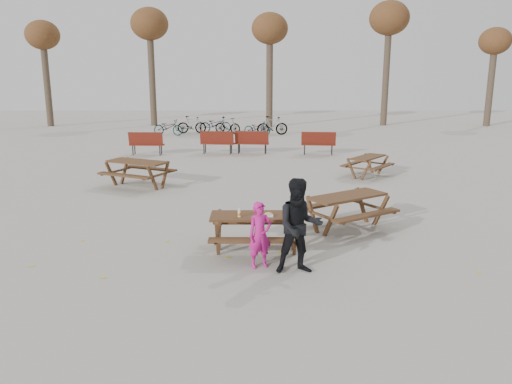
{
  "coord_description": "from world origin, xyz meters",
  "views": [
    {
      "loc": [
        -0.05,
        -9.44,
        3.47
      ],
      "look_at": [
        0.0,
        1.0,
        1.0
      ],
      "focal_mm": 35.0,
      "sensor_mm": 36.0,
      "label": 1
    }
  ],
  "objects_px": {
    "main_picnic_table": "(256,224)",
    "soda_bottle": "(239,213)",
    "picnic_table_north": "(138,174)",
    "picnic_table_far": "(367,166)",
    "adult": "(299,226)",
    "food_tray": "(268,216)",
    "picnic_table_east": "(347,212)",
    "child": "(260,235)"
  },
  "relations": [
    {
      "from": "soda_bottle",
      "to": "picnic_table_north",
      "type": "distance_m",
      "value": 7.0
    },
    {
      "from": "food_tray",
      "to": "picnic_table_east",
      "type": "relative_size",
      "value": 0.1
    },
    {
      "from": "picnic_table_east",
      "to": "child",
      "type": "bearing_deg",
      "value": -163.74
    },
    {
      "from": "main_picnic_table",
      "to": "adult",
      "type": "bearing_deg",
      "value": -54.08
    },
    {
      "from": "soda_bottle",
      "to": "picnic_table_far",
      "type": "relative_size",
      "value": 0.1
    },
    {
      "from": "soda_bottle",
      "to": "picnic_table_north",
      "type": "xyz_separation_m",
      "value": [
        -3.37,
        6.12,
        -0.43
      ]
    },
    {
      "from": "soda_bottle",
      "to": "picnic_table_far",
      "type": "xyz_separation_m",
      "value": [
        4.23,
        7.75,
        -0.5
      ]
    },
    {
      "from": "adult",
      "to": "picnic_table_east",
      "type": "xyz_separation_m",
      "value": [
        1.34,
        2.6,
        -0.46
      ]
    },
    {
      "from": "child",
      "to": "picnic_table_far",
      "type": "relative_size",
      "value": 0.76
    },
    {
      "from": "child",
      "to": "adult",
      "type": "xyz_separation_m",
      "value": [
        0.69,
        -0.26,
        0.24
      ]
    },
    {
      "from": "picnic_table_east",
      "to": "picnic_table_far",
      "type": "xyz_separation_m",
      "value": [
        1.82,
        6.04,
        -0.05
      ]
    },
    {
      "from": "child",
      "to": "food_tray",
      "type": "bearing_deg",
      "value": 54.36
    },
    {
      "from": "adult",
      "to": "picnic_table_east",
      "type": "relative_size",
      "value": 0.93
    },
    {
      "from": "picnic_table_north",
      "to": "picnic_table_east",
      "type": "bearing_deg",
      "value": -11.4
    },
    {
      "from": "main_picnic_table",
      "to": "picnic_table_north",
      "type": "distance_m",
      "value": 7.02
    },
    {
      "from": "soda_bottle",
      "to": "picnic_table_east",
      "type": "height_order",
      "value": "soda_bottle"
    },
    {
      "from": "food_tray",
      "to": "child",
      "type": "relative_size",
      "value": 0.15
    },
    {
      "from": "picnic_table_east",
      "to": "picnic_table_far",
      "type": "distance_m",
      "value": 6.31
    },
    {
      "from": "food_tray",
      "to": "adult",
      "type": "relative_size",
      "value": 0.1
    },
    {
      "from": "main_picnic_table",
      "to": "soda_bottle",
      "type": "xyz_separation_m",
      "value": [
        -0.33,
        -0.15,
        0.26
      ]
    },
    {
      "from": "main_picnic_table",
      "to": "adult",
      "type": "height_order",
      "value": "adult"
    },
    {
      "from": "picnic_table_north",
      "to": "picnic_table_far",
      "type": "distance_m",
      "value": 7.77
    },
    {
      "from": "adult",
      "to": "picnic_table_north",
      "type": "height_order",
      "value": "adult"
    },
    {
      "from": "main_picnic_table",
      "to": "adult",
      "type": "distance_m",
      "value": 1.32
    },
    {
      "from": "food_tray",
      "to": "child",
      "type": "xyz_separation_m",
      "value": [
        -0.17,
        -0.66,
        -0.18
      ]
    },
    {
      "from": "soda_bottle",
      "to": "adult",
      "type": "xyz_separation_m",
      "value": [
        1.08,
        -0.89,
        0.01
      ]
    },
    {
      "from": "main_picnic_table",
      "to": "adult",
      "type": "xyz_separation_m",
      "value": [
        0.76,
        -1.04,
        0.27
      ]
    },
    {
      "from": "food_tray",
      "to": "child",
      "type": "bearing_deg",
      "value": -104.63
    },
    {
      "from": "picnic_table_east",
      "to": "picnic_table_north",
      "type": "bearing_deg",
      "value": 109.81
    },
    {
      "from": "main_picnic_table",
      "to": "picnic_table_far",
      "type": "height_order",
      "value": "main_picnic_table"
    },
    {
      "from": "food_tray",
      "to": "picnic_table_east",
      "type": "distance_m",
      "value": 2.53
    },
    {
      "from": "soda_bottle",
      "to": "picnic_table_north",
      "type": "relative_size",
      "value": 0.09
    },
    {
      "from": "food_tray",
      "to": "picnic_table_north",
      "type": "bearing_deg",
      "value": 122.83
    },
    {
      "from": "soda_bottle",
      "to": "adult",
      "type": "height_order",
      "value": "adult"
    },
    {
      "from": "picnic_table_north",
      "to": "main_picnic_table",
      "type": "bearing_deg",
      "value": -32.31
    },
    {
      "from": "food_tray",
      "to": "soda_bottle",
      "type": "bearing_deg",
      "value": -177.31
    },
    {
      "from": "child",
      "to": "picnic_table_east",
      "type": "xyz_separation_m",
      "value": [
        2.03,
        2.34,
        -0.22
      ]
    },
    {
      "from": "child",
      "to": "picnic_table_north",
      "type": "distance_m",
      "value": 7.73
    },
    {
      "from": "food_tray",
      "to": "picnic_table_far",
      "type": "relative_size",
      "value": 0.11
    },
    {
      "from": "child",
      "to": "main_picnic_table",
      "type": "bearing_deg",
      "value": 73.71
    },
    {
      "from": "main_picnic_table",
      "to": "food_tray",
      "type": "relative_size",
      "value": 10.0
    },
    {
      "from": "picnic_table_north",
      "to": "picnic_table_far",
      "type": "height_order",
      "value": "picnic_table_north"
    }
  ]
}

